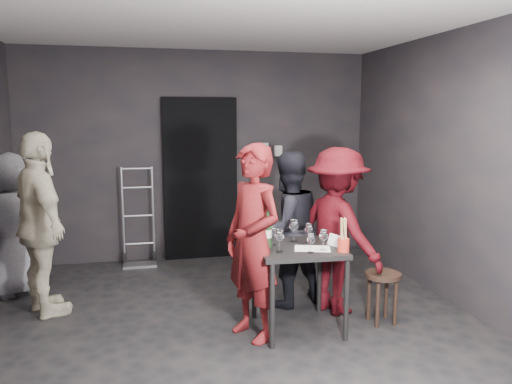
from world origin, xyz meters
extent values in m
cube|color=black|center=(0.00, 0.00, 0.00)|extent=(4.50, 5.00, 0.02)
cube|color=silver|center=(0.00, 0.00, 2.70)|extent=(4.50, 5.00, 0.02)
cube|color=black|center=(0.00, 2.50, 1.35)|extent=(4.50, 0.04, 2.70)
cube|color=black|center=(0.00, -2.50, 1.35)|extent=(4.50, 0.04, 2.70)
cube|color=black|center=(2.25, 0.00, 1.35)|extent=(0.04, 5.00, 2.70)
cube|color=black|center=(0.00, 2.44, 1.05)|extent=(0.95, 0.10, 2.10)
cube|color=#B7B7B2|center=(0.85, 2.45, 1.45)|extent=(0.12, 0.06, 0.12)
cube|color=#B7B7B2|center=(1.05, 2.45, 1.40)|extent=(0.10, 0.06, 0.14)
cylinder|color=#B2B2B7|center=(-0.99, 2.33, 0.62)|extent=(0.03, 0.03, 1.24)
cylinder|color=#B2B2B7|center=(-0.62, 2.33, 0.62)|extent=(0.03, 0.03, 1.24)
cube|color=#B2B2B7|center=(-0.81, 2.21, 0.01)|extent=(0.41, 0.23, 0.03)
cylinder|color=black|center=(-0.99, 2.36, 0.08)|extent=(0.04, 0.16, 0.16)
cylinder|color=black|center=(-0.62, 2.36, 0.08)|extent=(0.04, 0.16, 0.16)
cube|color=black|center=(0.55, -0.01, 0.73)|extent=(0.72, 0.72, 0.04)
cylinder|color=black|center=(0.23, -0.33, 0.35)|extent=(0.04, 0.04, 0.71)
cylinder|color=black|center=(0.87, -0.33, 0.35)|extent=(0.04, 0.04, 0.71)
cylinder|color=black|center=(0.23, 0.31, 0.35)|extent=(0.04, 0.04, 0.71)
cylinder|color=black|center=(0.87, 0.31, 0.35)|extent=(0.04, 0.04, 0.71)
cylinder|color=#322119|center=(1.33, -0.07, 0.45)|extent=(0.32, 0.32, 0.04)
cylinder|color=#322119|center=(1.42, 0.02, 0.21)|extent=(0.04, 0.04, 0.41)
cylinder|color=#322119|center=(1.25, 0.02, 0.21)|extent=(0.04, 0.04, 0.41)
cylinder|color=#322119|center=(1.25, -0.15, 0.21)|extent=(0.04, 0.04, 0.41)
cylinder|color=#322119|center=(1.42, -0.15, 0.21)|extent=(0.04, 0.04, 0.41)
imported|color=maroon|center=(0.13, -0.07, 0.91)|extent=(0.69, 0.79, 1.81)
imported|color=black|center=(0.63, 0.59, 0.78)|extent=(0.84, 0.61, 1.56)
imported|color=#40070D|center=(1.04, 0.30, 0.83)|extent=(0.87, 1.18, 1.66)
imported|color=beige|center=(-1.68, 0.85, 1.00)|extent=(1.03, 1.30, 2.00)
imported|color=slate|center=(-2.07, 1.49, 0.75)|extent=(0.83, 0.75, 1.51)
cube|color=white|center=(0.64, -0.12, 0.75)|extent=(0.35, 0.28, 0.00)
cylinder|color=black|center=(0.28, 0.02, 0.86)|extent=(0.07, 0.07, 0.22)
cylinder|color=black|center=(0.28, 0.02, 1.02)|extent=(0.03, 0.03, 0.09)
cylinder|color=white|center=(0.28, 0.02, 0.87)|extent=(0.08, 0.08, 0.07)
cylinder|color=red|center=(0.86, -0.26, 0.80)|extent=(0.10, 0.10, 0.11)
camera|label=1|loc=(-0.77, -4.01, 1.87)|focal=35.00mm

